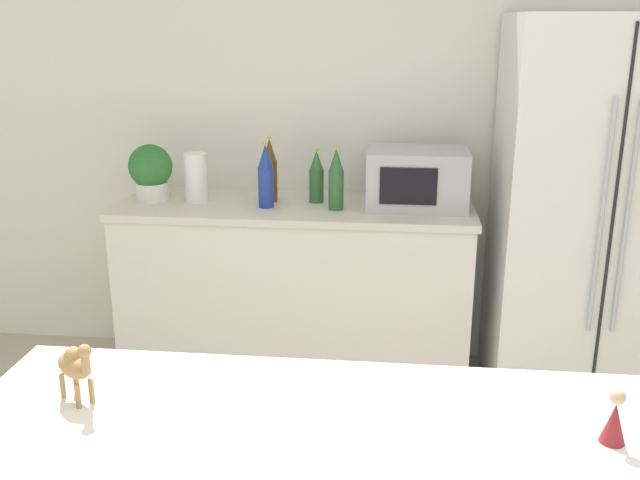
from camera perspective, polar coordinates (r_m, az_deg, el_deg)
name	(u,v)px	position (r m, az deg, el deg)	size (l,w,h in m)	color
wall_back	(397,126)	(3.77, 6.22, 9.04)	(8.00, 0.06, 2.55)	silver
back_counter	(295,291)	(3.69, -1.99, -4.08)	(1.76, 0.63, 0.93)	silver
refrigerator	(589,218)	(3.57, 20.72, 1.69)	(0.85, 0.72, 1.83)	silver
potted_plant	(150,171)	(3.68, -13.44, 5.40)	(0.22, 0.22, 0.28)	silver
paper_towel_roll	(195,178)	(3.62, -9.94, 4.95)	(0.11, 0.11, 0.24)	white
microwave	(416,178)	(3.50, 7.71, 4.93)	(0.48, 0.37, 0.28)	#B2B5BA
back_bottle_0	(316,177)	(3.55, -0.34, 5.06)	(0.07, 0.07, 0.27)	#2D6033
back_bottle_1	(335,180)	(3.41, 1.25, 4.84)	(0.07, 0.07, 0.30)	#2D6033
back_bottle_2	(269,171)	(3.58, -4.09, 5.57)	(0.07, 0.07, 0.33)	brown
back_bottle_3	(265,177)	(3.46, -4.42, 5.07)	(0.08, 0.08, 0.32)	navy
camel_figurine	(74,365)	(1.71, -19.07, -9.41)	(0.12, 0.11, 0.16)	#A87F4C
wise_man_figurine_blue	(613,420)	(1.61, 22.39, -13.14)	(0.05, 0.05, 0.12)	maroon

